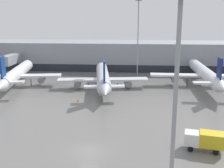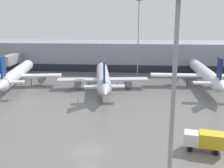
# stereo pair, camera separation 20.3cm
# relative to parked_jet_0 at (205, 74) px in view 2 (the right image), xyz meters

# --- Properties ---
(ground_plane) EXTENTS (320.00, 320.00, 0.00)m
(ground_plane) POSITION_rel_parked_jet_0_xyz_m (-23.53, -37.74, -3.21)
(ground_plane) COLOR slate
(terminal_building) EXTENTS (160.00, 26.46, 9.00)m
(terminal_building) POSITION_rel_parked_jet_0_xyz_m (-23.64, 24.20, 1.28)
(terminal_building) COLOR gray
(terminal_building) RESTS_ON ground_plane
(parked_jet_0) EXTENTS (27.19, 35.93, 8.97)m
(parked_jet_0) POSITION_rel_parked_jet_0_xyz_m (0.00, 0.00, 0.00)
(parked_jet_0) COLOR silver
(parked_jet_0) RESTS_ON ground_plane
(parked_jet_2) EXTENTS (22.33, 32.96, 9.04)m
(parked_jet_2) POSITION_rel_parked_jet_0_xyz_m (-47.41, -3.81, -0.11)
(parked_jet_2) COLOR silver
(parked_jet_2) RESTS_ON ground_plane
(parked_jet_4) EXTENTS (22.36, 32.93, 8.40)m
(parked_jet_4) POSITION_rel_parked_jet_0_xyz_m (-25.41, -4.19, -0.56)
(parked_jet_4) COLOR silver
(parked_jet_4) RESTS_ON ground_plane
(service_truck_2) EXTENTS (5.34, 3.14, 2.54)m
(service_truck_2) POSITION_rel_parked_jet_0_xyz_m (-8.35, -36.19, -1.66)
(service_truck_2) COLOR gold
(service_truck_2) RESTS_ON ground_plane
(traffic_cone_0) EXTENTS (0.41, 0.41, 0.55)m
(traffic_cone_0) POSITION_rel_parked_jet_0_xyz_m (-29.30, -15.88, -2.94)
(traffic_cone_0) COLOR orange
(traffic_cone_0) RESTS_ON ground_plane
(apron_light_mast_2) EXTENTS (1.80, 1.80, 22.43)m
(apron_light_mast_2) POSITION_rel_parked_jet_0_xyz_m (-16.90, 10.90, 14.01)
(apron_light_mast_2) COLOR gray
(apron_light_mast_2) RESTS_ON ground_plane
(apron_light_mast_4) EXTENTS (1.80, 1.80, 19.14)m
(apron_light_mast_4) POSITION_rel_parked_jet_0_xyz_m (-15.03, -53.22, 11.81)
(apron_light_mast_4) COLOR gray
(apron_light_mast_4) RESTS_ON ground_plane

